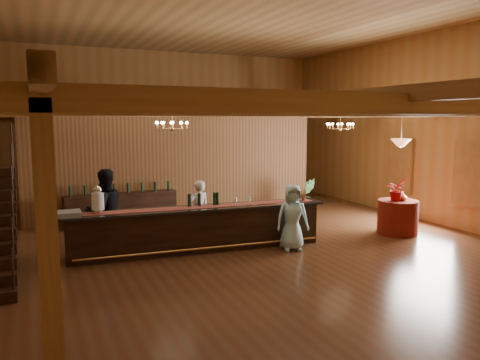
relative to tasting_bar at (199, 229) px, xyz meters
name	(u,v)px	position (x,y,z in m)	size (l,w,h in m)	color
floor	(240,241)	(1.21, 0.37, -0.51)	(14.00, 14.00, 0.00)	#472B19
ceiling	(240,11)	(1.21, 0.37, 4.99)	(14.00, 14.00, 0.00)	#A67E49
wall_back	(165,126)	(1.21, 7.37, 2.24)	(12.00, 0.10, 5.50)	olive
wall_right	(428,128)	(7.21, 0.37, 2.24)	(0.10, 14.00, 5.50)	olive
beam_grid	(232,109)	(1.21, 0.88, 2.73)	(11.90, 13.90, 0.39)	olive
support_posts	(249,179)	(1.21, -0.13, 1.09)	(9.20, 10.20, 3.20)	olive
partition_wall	(179,167)	(0.71, 3.87, 1.04)	(9.00, 0.18, 3.10)	brown
window_right_front	(471,175)	(7.16, -1.23, 1.04)	(0.12, 1.05, 1.75)	white
window_right_back	(400,166)	(7.16, 1.37, 1.04)	(0.12, 1.05, 1.75)	white
backroom_boxes	(169,190)	(0.92, 5.87, 0.02)	(4.10, 0.60, 1.10)	black
tasting_bar	(199,229)	(0.00, 0.00, 0.00)	(6.08, 1.21, 1.02)	black
beverage_dispenser	(98,200)	(-2.18, 0.21, 0.78)	(0.26, 0.26, 0.60)	silver
glass_rack_tray	(68,214)	(-2.78, 0.16, 0.55)	(0.50, 0.50, 0.10)	gray
raffle_drum	(299,194)	(2.51, -0.23, 0.67)	(0.34, 0.24, 0.30)	#9B663E
bar_bottle_0	(189,200)	(-0.17, 0.13, 0.65)	(0.07, 0.07, 0.30)	black
bar_bottle_1	(199,200)	(0.06, 0.11, 0.65)	(0.07, 0.07, 0.30)	black
bar_bottle_2	(214,199)	(0.42, 0.08, 0.65)	(0.07, 0.07, 0.30)	black
bar_bottle_3	(217,199)	(0.50, 0.08, 0.65)	(0.07, 0.07, 0.30)	black
backbar_shelf	(122,208)	(-1.13, 3.52, -0.07)	(3.18, 0.50, 0.89)	black
round_table	(398,217)	(5.29, -0.63, -0.06)	(1.04, 1.04, 0.90)	maroon
chandelier_left	(172,125)	(-0.22, 1.31, 2.35)	(0.80, 0.80, 0.49)	#C28F47
chandelier_right	(340,126)	(5.10, 1.75, 2.29)	(0.80, 0.80, 0.55)	#C28F47
pendant_lamp	(401,143)	(5.29, -0.63, 1.89)	(0.52, 0.52, 0.90)	#C28F47
bartender	(199,211)	(0.25, 0.72, 0.25)	(0.56, 0.37, 1.53)	silver
staff_second	(105,211)	(-1.97, 0.76, 0.44)	(0.92, 0.72, 1.90)	black
guest	(292,217)	(1.99, -0.83, 0.25)	(0.75, 0.49, 1.53)	#9FD9E3
floor_plant	(306,196)	(4.56, 2.74, 0.04)	(0.61, 0.49, 1.11)	#30622E
table_flowers	(396,189)	(5.20, -0.63, 0.68)	(0.53, 0.46, 0.59)	#A20606
table_vase	(403,194)	(5.37, -0.71, 0.55)	(0.16, 0.16, 0.32)	#C28F47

